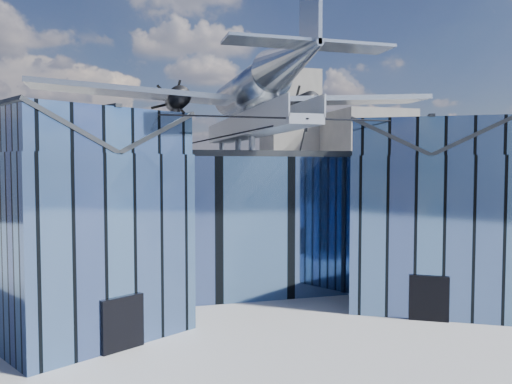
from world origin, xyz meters
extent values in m
plane|color=gray|center=(0.00, 0.00, 0.00)|extent=(120.00, 120.00, 0.00)
cube|color=#4C699A|center=(0.00, 9.00, 4.75)|extent=(28.00, 14.00, 9.50)
cube|color=#222529|center=(0.00, 9.00, 9.70)|extent=(28.00, 14.00, 0.40)
cube|color=#4C699A|center=(-10.50, -1.00, 4.75)|extent=(11.79, 11.43, 9.50)
cube|color=#4C699A|center=(-10.50, -1.00, 10.60)|extent=(11.56, 11.20, 2.20)
cube|color=#222529|center=(-12.45, -2.12, 10.60)|extent=(7.98, 9.23, 2.40)
cube|color=#222529|center=(-8.55, 0.12, 10.60)|extent=(7.98, 9.23, 2.40)
cube|color=#222529|center=(-10.50, -1.00, 11.75)|extent=(4.30, 7.10, 0.18)
cube|color=black|center=(-8.48, -4.51, 1.30)|extent=(2.03, 1.32, 2.60)
cube|color=black|center=(-6.60, 1.25, 4.75)|extent=(0.34, 0.34, 9.50)
cube|color=#4C699A|center=(10.50, -1.00, 4.75)|extent=(11.79, 11.43, 9.50)
cube|color=#4C699A|center=(10.50, -1.00, 10.60)|extent=(11.56, 11.20, 2.20)
cube|color=#222529|center=(8.55, 0.12, 10.60)|extent=(7.98, 9.23, 2.40)
cube|color=#222529|center=(12.45, -2.12, 10.60)|extent=(7.98, 9.23, 2.40)
cube|color=#222529|center=(10.50, -1.00, 11.75)|extent=(4.30, 7.10, 0.18)
cube|color=black|center=(8.48, -4.51, 1.30)|extent=(2.03, 1.32, 2.60)
cube|color=black|center=(6.60, 1.25, 4.75)|extent=(0.34, 0.34, 9.50)
cube|color=#9EA3AC|center=(0.00, 3.50, 11.10)|extent=(1.80, 21.00, 0.50)
cube|color=#9EA3AC|center=(-0.90, 3.50, 11.75)|extent=(0.08, 21.00, 1.10)
cube|color=#9EA3AC|center=(0.90, 3.50, 11.75)|extent=(0.08, 21.00, 1.10)
cylinder|color=#9EA3AC|center=(0.00, 13.00, 10.43)|extent=(0.44, 0.44, 1.35)
cylinder|color=#9EA3AC|center=(0.00, 7.00, 10.43)|extent=(0.44, 0.44, 1.35)
cylinder|color=#9EA3AC|center=(0.00, 3.00, 10.43)|extent=(0.44, 0.44, 1.35)
cylinder|color=#9EA3AC|center=(0.00, 4.00, 12.05)|extent=(0.70, 0.70, 1.40)
cylinder|color=black|center=(-5.25, -4.00, 11.40)|extent=(10.55, 6.08, 0.69)
cylinder|color=black|center=(5.25, -4.00, 11.40)|extent=(10.55, 6.08, 0.69)
cylinder|color=black|center=(-3.00, 1.50, 10.55)|extent=(6.09, 17.04, 1.19)
cylinder|color=black|center=(3.00, 1.50, 10.55)|extent=(6.09, 17.04, 1.19)
cylinder|color=#A6ACB2|center=(0.00, 4.00, 14.00)|extent=(2.50, 11.00, 2.50)
sphere|color=#A6ACB2|center=(0.00, 9.50, 14.00)|extent=(2.50, 2.50, 2.50)
cube|color=black|center=(0.00, 8.50, 14.69)|extent=(1.60, 1.40, 0.50)
cone|color=#A6ACB2|center=(0.00, -5.00, 14.30)|extent=(2.50, 7.00, 2.50)
cube|color=#A6ACB2|center=(0.00, -7.30, 15.90)|extent=(0.18, 2.40, 3.40)
cube|color=#A6ACB2|center=(0.00, -7.20, 14.50)|extent=(8.00, 1.80, 0.14)
cube|color=#A6ACB2|center=(-7.00, 5.00, 13.70)|extent=(14.00, 3.20, 1.08)
cylinder|color=black|center=(-4.60, 5.60, 13.45)|extent=(1.44, 3.20, 1.44)
cone|color=black|center=(-4.60, 7.40, 13.45)|extent=(0.70, 0.70, 0.70)
cube|color=black|center=(-4.60, 7.55, 13.45)|extent=(1.05, 0.06, 3.33)
cube|color=black|center=(-4.60, 7.55, 13.45)|extent=(2.53, 0.06, 2.53)
cube|color=black|center=(-4.60, 7.55, 13.45)|extent=(3.33, 0.06, 1.05)
cylinder|color=black|center=(-4.60, 5.00, 12.22)|extent=(0.24, 0.24, 1.75)
cube|color=#A6ACB2|center=(7.00, 5.00, 13.70)|extent=(14.00, 3.20, 1.08)
cylinder|color=black|center=(4.60, 5.60, 13.45)|extent=(1.44, 3.20, 1.44)
cone|color=black|center=(4.60, 7.40, 13.45)|extent=(0.70, 0.70, 0.70)
cube|color=black|center=(4.60, 7.55, 13.45)|extent=(1.05, 0.06, 3.33)
cube|color=black|center=(4.60, 7.55, 13.45)|extent=(2.53, 0.06, 2.53)
cube|color=black|center=(4.60, 7.55, 13.45)|extent=(3.33, 0.06, 1.05)
cylinder|color=black|center=(4.60, 5.00, 12.22)|extent=(0.24, 0.24, 1.75)
cube|color=slate|center=(32.00, 48.00, 9.00)|extent=(12.00, 14.00, 18.00)
cube|color=slate|center=(-20.00, 55.00, 7.00)|extent=(14.00, 10.00, 14.00)
cube|color=slate|center=(22.00, 58.00, 13.00)|extent=(9.00, 9.00, 26.00)
camera|label=1|loc=(-8.62, -29.00, 8.89)|focal=35.00mm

